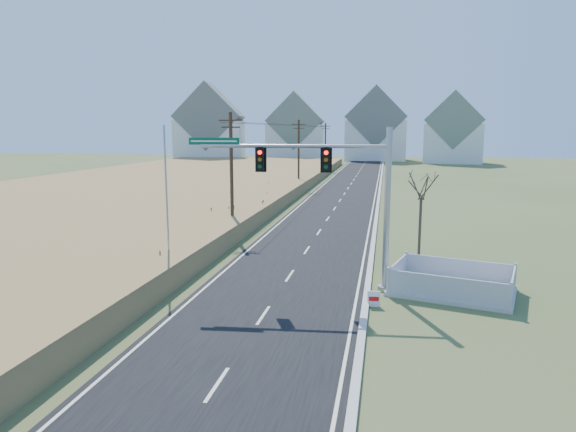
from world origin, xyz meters
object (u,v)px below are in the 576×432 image
(flagpole, at_px, (167,216))
(bare_tree, at_px, (422,184))
(open_sign, at_px, (374,299))
(traffic_signal_mast, at_px, (347,193))
(fence_enclosure, at_px, (452,288))

(flagpole, bearing_deg, bare_tree, 25.30)
(flagpole, bearing_deg, open_sign, -16.65)
(flagpole, height_order, bare_tree, flagpole)
(flagpole, relative_size, bare_tree, 1.43)
(traffic_signal_mast, bearing_deg, fence_enclosure, -1.18)
(fence_enclosure, bearing_deg, bare_tree, 114.57)
(bare_tree, bearing_deg, open_sign, -104.44)
(flagpole, bearing_deg, traffic_signal_mast, -5.88)
(traffic_signal_mast, bearing_deg, flagpole, 168.97)
(open_sign, xyz_separation_m, flagpole, (-11.05, 3.30, 2.81))
(fence_enclosure, relative_size, flagpole, 0.80)
(open_sign, height_order, bare_tree, bare_tree)
(open_sign, bearing_deg, bare_tree, 70.05)
(traffic_signal_mast, height_order, fence_enclosure, traffic_signal_mast)
(traffic_signal_mast, xyz_separation_m, bare_tree, (3.94, 7.39, -0.27))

